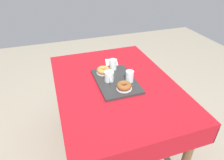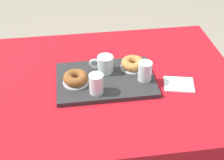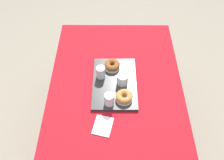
{
  "view_description": "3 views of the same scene",
  "coord_description": "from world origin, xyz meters",
  "px_view_note": "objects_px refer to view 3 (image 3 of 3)",
  "views": [
    {
      "loc": [
        1.28,
        -0.45,
        1.66
      ],
      "look_at": [
        -0.02,
        -0.02,
        0.78
      ],
      "focal_mm": 32.05,
      "sensor_mm": 36.0,
      "label": 1
    },
    {
      "loc": [
        0.13,
        1.2,
        1.68
      ],
      "look_at": [
        -0.04,
        0.03,
        0.78
      ],
      "focal_mm": 51.43,
      "sensor_mm": 36.0,
      "label": 2
    },
    {
      "loc": [
        -1.03,
        0.02,
        2.1
      ],
      "look_at": [
        -0.03,
        0.03,
        0.83
      ],
      "focal_mm": 37.75,
      "sensor_mm": 36.0,
      "label": 3
    }
  ],
  "objects_px": {
    "water_glass_far": "(109,100)",
    "water_glass_near": "(101,73)",
    "serving_tray": "(115,83)",
    "sugar_donut_right": "(124,96)",
    "paper_napkin": "(103,126)",
    "donut_plate_right": "(124,98)",
    "sugar_donut_left": "(112,65)",
    "dining_table": "(116,91)",
    "tea_mug_left": "(123,79)",
    "donut_plate_left": "(112,67)"
  },
  "relations": [
    {
      "from": "water_glass_far",
      "to": "water_glass_near",
      "type": "bearing_deg",
      "value": 15.19
    },
    {
      "from": "serving_tray",
      "to": "water_glass_near",
      "type": "relative_size",
      "value": 4.96
    },
    {
      "from": "water_glass_near",
      "to": "sugar_donut_right",
      "type": "bearing_deg",
      "value": -140.13
    },
    {
      "from": "water_glass_far",
      "to": "paper_napkin",
      "type": "bearing_deg",
      "value": 166.18
    },
    {
      "from": "donut_plate_right",
      "to": "sugar_donut_left",
      "type": "bearing_deg",
      "value": 16.14
    },
    {
      "from": "dining_table",
      "to": "tea_mug_left",
      "type": "xyz_separation_m",
      "value": [
        -0.01,
        -0.05,
        0.16
      ]
    },
    {
      "from": "tea_mug_left",
      "to": "sugar_donut_left",
      "type": "bearing_deg",
      "value": 26.88
    },
    {
      "from": "serving_tray",
      "to": "water_glass_far",
      "type": "xyz_separation_m",
      "value": [
        -0.18,
        0.04,
        0.05
      ]
    },
    {
      "from": "sugar_donut_right",
      "to": "paper_napkin",
      "type": "height_order",
      "value": "sugar_donut_right"
    },
    {
      "from": "dining_table",
      "to": "donut_plate_right",
      "type": "height_order",
      "value": "donut_plate_right"
    },
    {
      "from": "paper_napkin",
      "to": "serving_tray",
      "type": "bearing_deg",
      "value": -12.49
    },
    {
      "from": "water_glass_near",
      "to": "sugar_donut_left",
      "type": "relative_size",
      "value": 0.81
    },
    {
      "from": "serving_tray",
      "to": "sugar_donut_left",
      "type": "bearing_deg",
      "value": 7.27
    },
    {
      "from": "sugar_donut_right",
      "to": "serving_tray",
      "type": "bearing_deg",
      "value": 24.15
    },
    {
      "from": "sugar_donut_right",
      "to": "dining_table",
      "type": "bearing_deg",
      "value": 19.95
    },
    {
      "from": "sugar_donut_left",
      "to": "sugar_donut_right",
      "type": "bearing_deg",
      "value": -163.86
    },
    {
      "from": "water_glass_near",
      "to": "sugar_donut_right",
      "type": "height_order",
      "value": "water_glass_near"
    },
    {
      "from": "tea_mug_left",
      "to": "donut_plate_left",
      "type": "distance_m",
      "value": 0.16
    },
    {
      "from": "dining_table",
      "to": "water_glass_far",
      "type": "relative_size",
      "value": 14.11
    },
    {
      "from": "dining_table",
      "to": "donut_plate_left",
      "type": "relative_size",
      "value": 10.84
    },
    {
      "from": "donut_plate_right",
      "to": "water_glass_far",
      "type": "bearing_deg",
      "value": 110.41
    },
    {
      "from": "dining_table",
      "to": "sugar_donut_left",
      "type": "xyz_separation_m",
      "value": [
        0.13,
        0.03,
        0.15
      ]
    },
    {
      "from": "sugar_donut_left",
      "to": "donut_plate_right",
      "type": "relative_size",
      "value": 0.95
    },
    {
      "from": "dining_table",
      "to": "sugar_donut_left",
      "type": "bearing_deg",
      "value": 11.44
    },
    {
      "from": "tea_mug_left",
      "to": "water_glass_near",
      "type": "height_order",
      "value": "water_glass_near"
    },
    {
      "from": "donut_plate_right",
      "to": "paper_napkin",
      "type": "relative_size",
      "value": 0.87
    },
    {
      "from": "dining_table",
      "to": "water_glass_far",
      "type": "distance_m",
      "value": 0.25
    },
    {
      "from": "serving_tray",
      "to": "paper_napkin",
      "type": "distance_m",
      "value": 0.34
    },
    {
      "from": "donut_plate_left",
      "to": "donut_plate_right",
      "type": "distance_m",
      "value": 0.29
    },
    {
      "from": "water_glass_near",
      "to": "donut_plate_right",
      "type": "relative_size",
      "value": 0.77
    },
    {
      "from": "dining_table",
      "to": "water_glass_far",
      "type": "height_order",
      "value": "water_glass_far"
    },
    {
      "from": "sugar_donut_left",
      "to": "sugar_donut_right",
      "type": "relative_size",
      "value": 1.0
    },
    {
      "from": "donut_plate_left",
      "to": "sugar_donut_left",
      "type": "distance_m",
      "value": 0.03
    },
    {
      "from": "donut_plate_right",
      "to": "paper_napkin",
      "type": "height_order",
      "value": "donut_plate_right"
    },
    {
      "from": "water_glass_near",
      "to": "donut_plate_left",
      "type": "xyz_separation_m",
      "value": [
        0.09,
        -0.08,
        -0.04
      ]
    },
    {
      "from": "sugar_donut_left",
      "to": "dining_table",
      "type": "bearing_deg",
      "value": -168.56
    },
    {
      "from": "donut_plate_left",
      "to": "dining_table",
      "type": "bearing_deg",
      "value": -168.56
    },
    {
      "from": "donut_plate_right",
      "to": "sugar_donut_right",
      "type": "distance_m",
      "value": 0.02
    },
    {
      "from": "serving_tray",
      "to": "water_glass_far",
      "type": "relative_size",
      "value": 4.96
    },
    {
      "from": "tea_mug_left",
      "to": "sugar_donut_left",
      "type": "height_order",
      "value": "tea_mug_left"
    },
    {
      "from": "water_glass_near",
      "to": "sugar_donut_left",
      "type": "bearing_deg",
      "value": -42.85
    },
    {
      "from": "paper_napkin",
      "to": "sugar_donut_left",
      "type": "bearing_deg",
      "value": -6.8
    },
    {
      "from": "serving_tray",
      "to": "paper_napkin",
      "type": "height_order",
      "value": "serving_tray"
    },
    {
      "from": "water_glass_near",
      "to": "sugar_donut_right",
      "type": "xyz_separation_m",
      "value": [
        -0.19,
        -0.16,
        -0.01
      ]
    },
    {
      "from": "tea_mug_left",
      "to": "water_glass_far",
      "type": "xyz_separation_m",
      "value": [
        -0.17,
        0.09,
        0.0
      ]
    },
    {
      "from": "tea_mug_left",
      "to": "paper_napkin",
      "type": "distance_m",
      "value": 0.36
    },
    {
      "from": "water_glass_far",
      "to": "sugar_donut_left",
      "type": "height_order",
      "value": "water_glass_far"
    },
    {
      "from": "sugar_donut_left",
      "to": "paper_napkin",
      "type": "distance_m",
      "value": 0.48
    },
    {
      "from": "serving_tray",
      "to": "sugar_donut_left",
      "type": "xyz_separation_m",
      "value": [
        0.14,
        0.02,
        0.04
      ]
    },
    {
      "from": "serving_tray",
      "to": "water_glass_near",
      "type": "bearing_deg",
      "value": 62.07
    }
  ]
}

